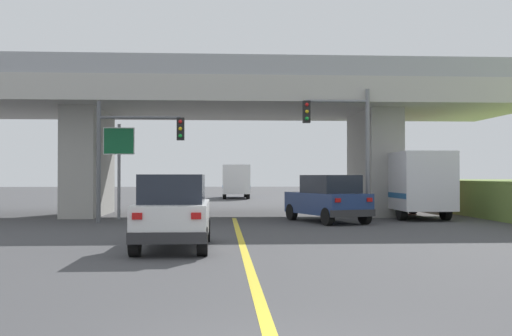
{
  "coord_description": "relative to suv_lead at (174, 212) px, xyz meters",
  "views": [
    {
      "loc": [
        -0.61,
        -6.05,
        1.98
      ],
      "look_at": [
        0.81,
        18.54,
        2.3
      ],
      "focal_mm": 42.48,
      "sensor_mm": 36.0,
      "label": 1
    }
  ],
  "objects": [
    {
      "name": "box_truck",
      "position": [
        10.32,
        11.94,
        0.6
      ],
      "size": [
        2.33,
        6.88,
        3.07
      ],
      "color": "red",
      "rests_on": "ground"
    },
    {
      "name": "semi_truck_distant",
      "position": [
        2.58,
        37.17,
        0.55
      ],
      "size": [
        2.33,
        6.98,
        2.93
      ],
      "color": "navy",
      "rests_on": "ground"
    },
    {
      "name": "suv_crossing",
      "position": [
        5.84,
        9.08,
        0.0
      ],
      "size": [
        3.29,
        4.83,
        2.02
      ],
      "rotation": [
        0.0,
        0.0,
        0.33
      ],
      "color": "navy",
      "rests_on": "ground"
    },
    {
      "name": "traffic_signal_nearside",
      "position": [
        6.73,
        9.51,
        2.71
      ],
      "size": [
        2.94,
        0.36,
        5.78
      ],
      "color": "slate",
      "rests_on": "ground"
    },
    {
      "name": "ground",
      "position": [
        1.9,
        14.38,
        -1.01
      ],
      "size": [
        160.0,
        160.0,
        0.0
      ],
      "primitive_type": "plane",
      "color": "#424244"
    },
    {
      "name": "overpass_bridge",
      "position": [
        1.9,
        14.38,
        4.13
      ],
      "size": [
        29.31,
        9.31,
        7.31
      ],
      "color": "#B7B5AD",
      "rests_on": "ground"
    },
    {
      "name": "suv_lead",
      "position": [
        0.0,
        0.0,
        0.0
      ],
      "size": [
        1.91,
        4.4,
        2.02
      ],
      "color": "silver",
      "rests_on": "ground"
    },
    {
      "name": "lane_divider_stripe",
      "position": [
        1.9,
        0.7,
        -1.01
      ],
      "size": [
        0.2,
        22.38,
        0.01
      ],
      "primitive_type": "cube",
      "color": "yellow",
      "rests_on": "ground"
    },
    {
      "name": "highway_sign",
      "position": [
        -3.39,
        11.45,
        2.14
      ],
      "size": [
        1.42,
        0.17,
        4.36
      ],
      "color": "slate",
      "rests_on": "ground"
    },
    {
      "name": "traffic_signal_farside",
      "position": [
        -2.57,
        9.33,
        2.29
      ],
      "size": [
        3.69,
        0.36,
        5.15
      ],
      "color": "#56595E",
      "rests_on": "ground"
    }
  ]
}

